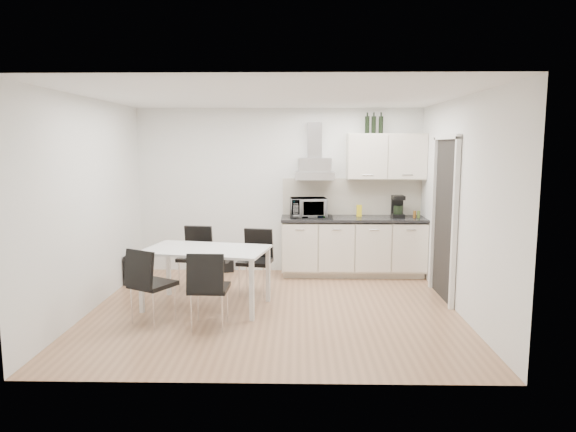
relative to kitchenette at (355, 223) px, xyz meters
name	(u,v)px	position (x,y,z in m)	size (l,w,h in m)	color
ground	(274,309)	(-1.18, -1.73, -0.83)	(4.50, 4.50, 0.00)	#AA7C59
wall_back	(280,191)	(-1.18, 0.27, 0.47)	(4.50, 0.10, 2.60)	white
wall_front	(262,234)	(-1.18, -3.73, 0.47)	(4.50, 0.10, 2.60)	white
wall_left	(89,205)	(-3.43, -1.73, 0.47)	(0.10, 4.00, 2.60)	white
wall_right	(460,206)	(1.07, -1.73, 0.47)	(0.10, 4.00, 2.60)	white
ceiling	(273,96)	(-1.18, -1.73, 1.77)	(4.50, 4.50, 0.00)	white
doorway	(443,220)	(1.03, -1.18, 0.22)	(0.08, 1.04, 2.10)	white
kitchenette	(355,223)	(0.00, 0.00, 0.00)	(2.22, 0.64, 2.52)	beige
dining_table	(206,254)	(-2.03, -1.65, -0.15)	(1.63, 1.12, 0.75)	white
chair_far_left	(195,259)	(-2.34, -0.86, -0.39)	(0.44, 0.50, 0.88)	black
chair_far_right	(255,263)	(-1.47, -1.08, -0.39)	(0.44, 0.50, 0.88)	black
chair_near_left	(153,285)	(-2.54, -2.23, -0.39)	(0.44, 0.50, 0.88)	black
chair_near_right	(209,289)	(-1.87, -2.38, -0.39)	(0.44, 0.50, 0.88)	black
guitar_amp	(136,267)	(-3.30, -0.46, -0.62)	(0.23, 0.51, 0.43)	black
floor_speaker	(227,261)	(-2.03, 0.17, -0.66)	(0.20, 0.18, 0.34)	black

